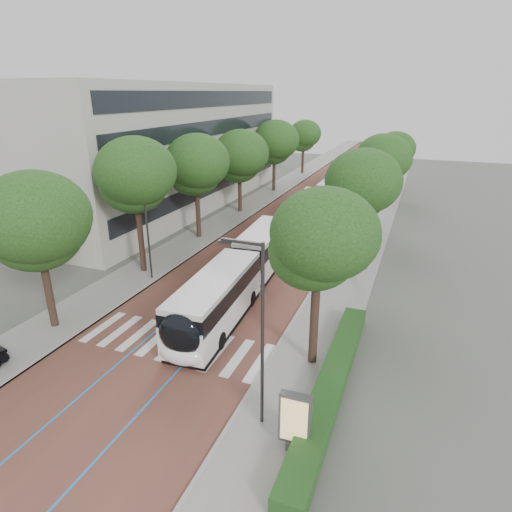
{
  "coord_description": "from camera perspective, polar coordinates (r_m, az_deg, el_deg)",
  "views": [
    {
      "loc": [
        11.76,
        -16.44,
        13.1
      ],
      "look_at": [
        1.69,
        9.47,
        2.4
      ],
      "focal_mm": 30.0,
      "sensor_mm": 36.0,
      "label": 1
    }
  ],
  "objects": [
    {
      "name": "ad_panel",
      "position": [
        17.4,
        5.21,
        -21.05
      ],
      "size": [
        1.24,
        0.49,
        2.55
      ],
      "rotation": [
        0.0,
        0.0,
        0.03
      ],
      "color": "#59595B",
      "rests_on": "sidewalk_right"
    },
    {
      "name": "lead_bus",
      "position": [
        28.55,
        -2.32,
        -2.66
      ],
      "size": [
        3.6,
        18.51,
        3.2
      ],
      "rotation": [
        0.0,
        0.0,
        0.06
      ],
      "color": "black",
      "rests_on": "ground"
    },
    {
      "name": "lane_line_left",
      "position": [
        59.45,
        7.81,
        8.15
      ],
      "size": [
        0.12,
        126.0,
        0.01
      ],
      "primitive_type": "cube",
      "color": "#246EB5",
      "rests_on": "road"
    },
    {
      "name": "zebra_crossing",
      "position": [
        24.67,
        -10.61,
        -11.36
      ],
      "size": [
        10.55,
        3.6,
        0.01
      ],
      "color": "silver",
      "rests_on": "ground"
    },
    {
      "name": "office_building",
      "position": [
        54.66,
        -14.2,
        14.03
      ],
      "size": [
        18.11,
        40.0,
        14.0
      ],
      "color": "#A2A096",
      "rests_on": "ground"
    },
    {
      "name": "streetlight_far",
      "position": [
        39.65,
        13.47,
        8.42
      ],
      "size": [
        1.82,
        0.2,
        8.0
      ],
      "color": "#303033",
      "rests_on": "sidewalk_right"
    },
    {
      "name": "bus_queued_1",
      "position": [
        54.86,
        10.56,
        8.62
      ],
      "size": [
        2.64,
        12.42,
        3.2
      ],
      "rotation": [
        0.0,
        0.0,
        -0.01
      ],
      "color": "white",
      "rests_on": "ground"
    },
    {
      "name": "ground",
      "position": [
        24.08,
        -12.28,
        -12.45
      ],
      "size": [
        160.0,
        160.0,
        0.0
      ],
      "primitive_type": "plane",
      "color": "#51544C",
      "rests_on": "ground"
    },
    {
      "name": "kerb_left",
      "position": [
        60.47,
        4.09,
        8.54
      ],
      "size": [
        0.2,
        140.0,
        0.14
      ],
      "primitive_type": "cube",
      "color": "gray",
      "rests_on": "ground"
    },
    {
      "name": "hedge",
      "position": [
        20.87,
        10.01,
        -16.4
      ],
      "size": [
        1.2,
        14.0,
        0.8
      ],
      "primitive_type": "cube",
      "color": "#194618",
      "rests_on": "sidewalk_right"
    },
    {
      "name": "kerb_right",
      "position": [
        58.25,
        14.75,
        7.42
      ],
      "size": [
        0.2,
        140.0,
        0.14
      ],
      "primitive_type": "cube",
      "color": "gray",
      "rests_on": "ground"
    },
    {
      "name": "bus_queued_2",
      "position": [
        67.8,
        12.68,
        10.81
      ],
      "size": [
        2.59,
        12.41,
        3.2
      ],
      "rotation": [
        0.0,
        0.0,
        -0.0
      ],
      "color": "white",
      "rests_on": "ground"
    },
    {
      "name": "road",
      "position": [
        59.12,
        9.33,
        7.98
      ],
      "size": [
        11.0,
        140.0,
        0.02
      ],
      "primitive_type": "cube",
      "color": "brown",
      "rests_on": "ground"
    },
    {
      "name": "trees_right",
      "position": [
        39.95,
        15.35,
        10.47
      ],
      "size": [
        5.54,
        47.14,
        8.98
      ],
      "color": "black",
      "rests_on": "ground"
    },
    {
      "name": "bus_queued_0",
      "position": [
        42.79,
        6.62,
        5.35
      ],
      "size": [
        3.33,
        12.54,
        3.2
      ],
      "rotation": [
        0.0,
        0.0,
        0.07
      ],
      "color": "white",
      "rests_on": "ground"
    },
    {
      "name": "trees_left",
      "position": [
        45.65,
        -4.06,
        12.62
      ],
      "size": [
        6.23,
        60.56,
        9.7
      ],
      "color": "black",
      "rests_on": "ground"
    },
    {
      "name": "streetlight_near",
      "position": [
        16.6,
        0.28,
        -8.87
      ],
      "size": [
        1.82,
        0.2,
        8.0
      ],
      "color": "#303033",
      "rests_on": "sidewalk_right"
    },
    {
      "name": "lane_line_right",
      "position": [
        58.82,
        10.86,
        7.83
      ],
      "size": [
        0.12,
        126.0,
        0.01
      ],
      "primitive_type": "cube",
      "color": "#246EB5",
      "rests_on": "road"
    },
    {
      "name": "sidewalk_right",
      "position": [
        58.08,
        16.62,
        7.2
      ],
      "size": [
        4.0,
        140.0,
        0.12
      ],
      "primitive_type": "cube",
      "color": "gray",
      "rests_on": "ground"
    },
    {
      "name": "bus_queued_3",
      "position": [
        80.4,
        14.37,
        12.21
      ],
      "size": [
        2.77,
        12.44,
        3.2
      ],
      "rotation": [
        0.0,
        0.0,
        -0.02
      ],
      "color": "white",
      "rests_on": "ground"
    },
    {
      "name": "lamp_post_left",
      "position": [
        31.57,
        -14.32,
        3.86
      ],
      "size": [
        0.14,
        0.14,
        8.0
      ],
      "primitive_type": "cylinder",
      "color": "#303033",
      "rests_on": "sidewalk_left"
    },
    {
      "name": "sidewalk_left",
      "position": [
        61.04,
        2.37,
        8.7
      ],
      "size": [
        4.0,
        140.0,
        0.12
      ],
      "primitive_type": "cube",
      "color": "gray",
      "rests_on": "ground"
    }
  ]
}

